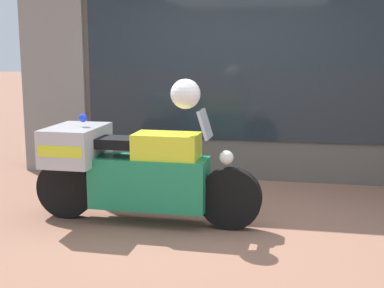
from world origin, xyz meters
name	(u,v)px	position (x,y,z in m)	size (l,w,h in m)	color
ground_plane	(211,221)	(0.00, 0.00, 0.00)	(60.00, 60.00, 0.00)	#8E604C
shop_building	(205,45)	(-0.42, 2.00, 1.81)	(6.03, 0.55, 3.60)	#56514C
window_display	(263,145)	(0.39, 2.03, 0.45)	(4.64, 0.30, 1.87)	slate
paramedic_motorcycle	(128,168)	(-0.83, -0.18, 0.57)	(2.37, 0.78, 1.19)	black
white_helmet	(186,94)	(-0.23, -0.19, 1.33)	(0.29, 0.29, 0.29)	white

